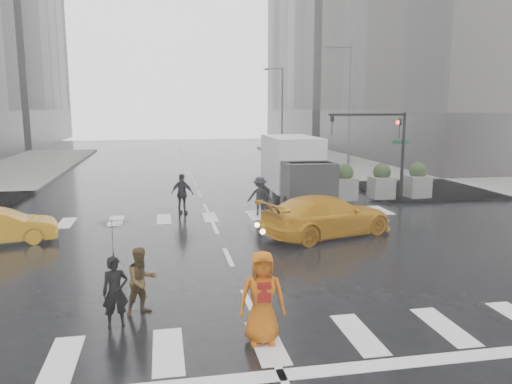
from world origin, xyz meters
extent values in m
plane|color=black|center=(0.00, 0.00, 0.00)|extent=(120.00, 120.00, 0.00)
cube|color=slate|center=(19.50, 17.50, 0.07)|extent=(35.00, 35.00, 0.15)
cube|color=#292624|center=(29.00, 27.00, 2.20)|extent=(26.05, 26.05, 4.40)
cube|color=gray|center=(29.00, 56.00, 18.00)|extent=(26.00, 26.00, 36.00)
cube|color=#292624|center=(29.00, 56.00, 2.20)|extent=(26.05, 26.05, 4.40)
cylinder|color=black|center=(10.00, 8.00, 2.25)|extent=(0.16, 0.16, 4.50)
cylinder|color=black|center=(8.00, 8.00, 4.40)|extent=(4.00, 0.12, 0.12)
imported|color=black|center=(9.75, 8.00, 3.70)|extent=(0.16, 0.20, 1.00)
imported|color=black|center=(6.20, 8.00, 3.90)|extent=(0.16, 0.20, 1.00)
sphere|color=#FF190C|center=(9.65, 8.00, 4.00)|extent=(0.20, 0.20, 0.20)
cube|color=#0C5530|center=(10.00, 8.30, 3.00)|extent=(0.90, 0.03, 0.22)
cylinder|color=#59595B|center=(11.00, 18.00, 4.50)|extent=(0.20, 0.20, 9.00)
cylinder|color=#59595B|center=(10.10, 18.00, 8.80)|extent=(1.80, 0.12, 0.12)
cube|color=#59595B|center=(9.20, 18.00, 8.70)|extent=(0.50, 0.22, 0.15)
cylinder|color=#59595B|center=(11.00, 38.00, 4.50)|extent=(0.20, 0.20, 9.00)
cylinder|color=#59595B|center=(10.10, 38.00, 8.80)|extent=(1.80, 0.12, 0.12)
cube|color=#59595B|center=(9.20, 38.00, 8.70)|extent=(0.50, 0.22, 0.15)
cube|color=slate|center=(7.00, 8.20, 0.70)|extent=(1.10, 1.10, 1.10)
sphere|color=black|center=(7.00, 8.20, 1.50)|extent=(0.90, 0.90, 0.90)
cube|color=slate|center=(9.00, 8.20, 0.70)|extent=(1.10, 1.10, 1.10)
sphere|color=black|center=(9.00, 8.20, 1.50)|extent=(0.90, 0.90, 0.90)
cube|color=slate|center=(11.00, 8.20, 0.70)|extent=(1.10, 1.10, 1.10)
sphere|color=black|center=(11.00, 8.20, 1.50)|extent=(0.90, 0.90, 0.90)
imported|color=black|center=(-3.09, -4.62, 0.79)|extent=(0.64, 0.49, 1.58)
imported|color=black|center=(-3.09, -4.62, 1.99)|extent=(1.15, 1.16, 0.88)
imported|color=#4A381A|center=(-2.55, -4.03, 0.80)|extent=(0.97, 0.91, 1.59)
imported|color=#BF580D|center=(-0.09, -5.96, 0.97)|extent=(0.98, 0.67, 1.93)
cube|color=maroon|center=(-0.09, -6.14, 1.15)|extent=(0.29, 0.18, 0.40)
imported|color=black|center=(-1.14, 6.99, 0.91)|extent=(1.24, 1.05, 1.82)
imported|color=black|center=(2.23, 6.05, 0.86)|extent=(1.21, 0.82, 1.71)
imported|color=orange|center=(-7.66, 3.07, 0.62)|extent=(3.93, 1.97, 1.24)
imported|color=orange|center=(4.00, 2.00, 0.76)|extent=(5.08, 3.55, 1.52)
cube|color=silver|center=(4.47, 9.07, 1.99)|extent=(2.33, 4.46, 2.62)
cube|color=#292A2E|center=(4.47, 5.96, 1.21)|extent=(2.23, 1.75, 2.23)
cube|color=black|center=(4.47, 5.96, 1.89)|extent=(1.94, 0.87, 0.87)
cylinder|color=black|center=(3.45, 5.77, 0.44)|extent=(0.27, 0.87, 0.87)
cylinder|color=black|center=(5.49, 5.77, 0.44)|extent=(0.27, 0.87, 0.87)
cylinder|color=black|center=(3.45, 7.90, 0.44)|extent=(0.27, 0.87, 0.87)
cylinder|color=black|center=(5.49, 7.90, 0.44)|extent=(0.27, 0.87, 0.87)
cylinder|color=black|center=(3.45, 10.62, 0.44)|extent=(0.27, 0.87, 0.87)
cylinder|color=black|center=(5.49, 10.62, 0.44)|extent=(0.27, 0.87, 0.87)
camera|label=1|loc=(-2.00, -15.36, 4.78)|focal=35.00mm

